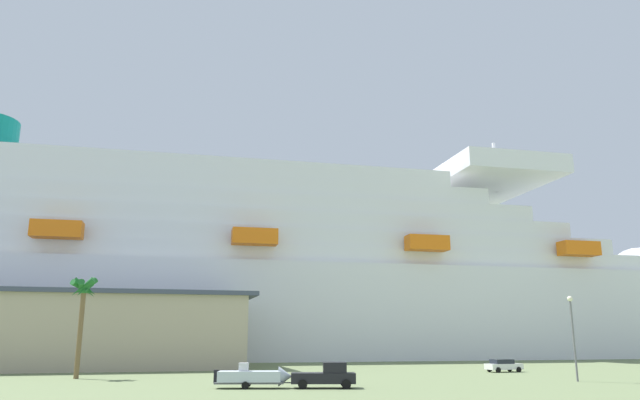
% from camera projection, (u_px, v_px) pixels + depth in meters
% --- Properties ---
extents(ground_plane, '(600.00, 600.00, 0.00)m').
position_uv_depth(ground_plane, '(285.00, 366.00, 89.88)').
color(ground_plane, '#66754C').
extents(cruise_ship, '(277.99, 48.90, 55.04)m').
position_uv_depth(cruise_ship, '(171.00, 278.00, 116.75)').
color(cruise_ship, white).
rests_on(cruise_ship, ground_plane).
extents(pickup_truck, '(5.82, 2.89, 2.20)m').
position_uv_depth(pickup_truck, '(326.00, 376.00, 51.58)').
color(pickup_truck, black).
rests_on(pickup_truck, ground_plane).
extents(small_boat_on_trailer, '(7.59, 2.68, 2.15)m').
position_uv_depth(small_boat_on_trailer, '(257.00, 377.00, 51.40)').
color(small_boat_on_trailer, '#595960').
rests_on(small_boat_on_trailer, ground_plane).
extents(palm_tree, '(3.10, 3.26, 10.84)m').
position_uv_depth(palm_tree, '(83.00, 297.00, 64.67)').
color(palm_tree, brown).
rests_on(palm_tree, ground_plane).
extents(street_lamp, '(0.56, 0.56, 8.48)m').
position_uv_depth(street_lamp, '(572.00, 326.00, 60.12)').
color(street_lamp, slate).
rests_on(street_lamp, ground_plane).
extents(parked_car_white_van, '(4.85, 2.66, 1.58)m').
position_uv_depth(parked_car_white_van, '(503.00, 365.00, 74.66)').
color(parked_car_white_van, white).
rests_on(parked_car_white_van, ground_plane).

